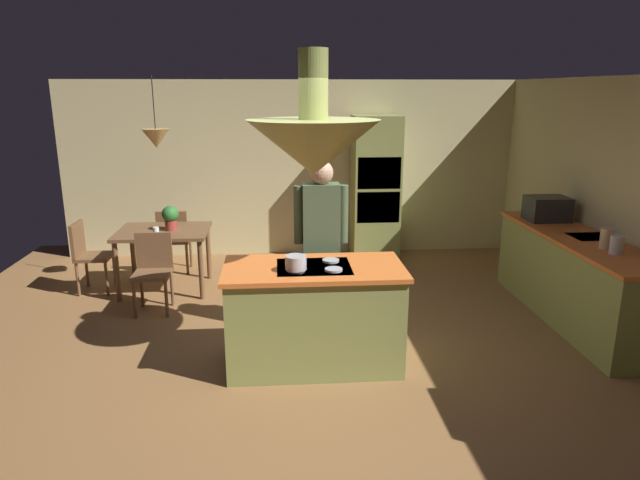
{
  "coord_description": "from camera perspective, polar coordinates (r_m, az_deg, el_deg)",
  "views": [
    {
      "loc": [
        -0.3,
        -4.8,
        2.41
      ],
      "look_at": [
        0.1,
        0.4,
        1.0
      ],
      "focal_mm": 31.31,
      "sensor_mm": 36.0,
      "label": 1
    }
  ],
  "objects": [
    {
      "name": "counter_run_right",
      "position": [
        6.54,
        24.61,
        -3.54
      ],
      "size": [
        0.73,
        2.57,
        0.93
      ],
      "color": "#8C934C",
      "rests_on": "ground"
    },
    {
      "name": "chair_at_corner",
      "position": [
        7.34,
        -22.68,
        -1.13
      ],
      "size": [
        0.4,
        0.4,
        0.87
      ],
      "rotation": [
        0.0,
        0.0,
        1.57
      ],
      "color": "brown",
      "rests_on": "ground"
    },
    {
      "name": "potted_plant_on_table",
      "position": [
        6.97,
        -15.05,
        2.33
      ],
      "size": [
        0.2,
        0.2,
        0.3
      ],
      "color": "#99382D",
      "rests_on": "dining_table"
    },
    {
      "name": "oven_tower",
      "position": [
        8.08,
        5.66,
        5.24
      ],
      "size": [
        0.66,
        0.62,
        2.06
      ],
      "color": "#8C934C",
      "rests_on": "ground"
    },
    {
      "name": "wall_back",
      "position": [
        8.33,
        -2.32,
        7.28
      ],
      "size": [
        6.8,
        0.1,
        2.55
      ],
      "primitive_type": "cube",
      "color": "beige",
      "rests_on": "ground"
    },
    {
      "name": "microwave_on_counter",
      "position": [
        7.04,
        22.2,
        2.99
      ],
      "size": [
        0.46,
        0.36,
        0.28
      ],
      "primitive_type": "cube",
      "color": "#232326",
      "rests_on": "counter_run_right"
    },
    {
      "name": "ground",
      "position": [
        5.38,
        -0.75,
        -11.49
      ],
      "size": [
        8.16,
        8.16,
        0.0
      ],
      "primitive_type": "plane",
      "color": "olive"
    },
    {
      "name": "wall_right",
      "position": [
        6.4,
        29.44,
        2.95
      ],
      "size": [
        0.1,
        7.2,
        2.55
      ],
      "primitive_type": "cube",
      "color": "beige",
      "rests_on": "ground"
    },
    {
      "name": "chair_by_back_wall",
      "position": [
        7.73,
        -14.7,
        0.34
      ],
      "size": [
        0.4,
        0.4,
        0.87
      ],
      "rotation": [
        0.0,
        0.0,
        3.14
      ],
      "color": "brown",
      "rests_on": "ground"
    },
    {
      "name": "dining_table",
      "position": [
        7.06,
        -15.69,
        0.19
      ],
      "size": [
        1.09,
        0.88,
        0.76
      ],
      "color": "brown",
      "rests_on": "ground"
    },
    {
      "name": "chair_facing_island",
      "position": [
        6.49,
        -16.68,
        -2.62
      ],
      "size": [
        0.4,
        0.4,
        0.87
      ],
      "color": "brown",
      "rests_on": "ground"
    },
    {
      "name": "kitchen_island",
      "position": [
        5.0,
        -0.62,
        -7.73
      ],
      "size": [
        1.57,
        0.81,
        0.95
      ],
      "color": "#8C934C",
      "rests_on": "ground"
    },
    {
      "name": "range_hood",
      "position": [
        4.63,
        -0.67,
        9.78
      ],
      "size": [
        1.1,
        1.1,
        1.0
      ],
      "color": "#8C934C"
    },
    {
      "name": "pendant_light_over_table",
      "position": [
        6.87,
        -16.41,
        9.94
      ],
      "size": [
        0.32,
        0.32,
        0.82
      ],
      "color": "#E0B266"
    },
    {
      "name": "cooking_pot_on_cooktop",
      "position": [
        4.69,
        -2.48,
        -2.32
      ],
      "size": [
        0.18,
        0.18,
        0.12
      ],
      "primitive_type": "cylinder",
      "color": "#B2B2B7",
      "rests_on": "kitchen_island"
    },
    {
      "name": "person_at_island",
      "position": [
        5.47,
        0.11,
        0.4
      ],
      "size": [
        0.53,
        0.24,
        1.76
      ],
      "color": "tan",
      "rests_on": "ground"
    },
    {
      "name": "cup_on_table",
      "position": [
        6.83,
        -16.42,
        0.9
      ],
      "size": [
        0.07,
        0.07,
        0.09
      ],
      "primitive_type": "cylinder",
      "color": "white",
      "rests_on": "dining_table"
    },
    {
      "name": "canister_flour",
      "position": [
        5.88,
        28.07,
        -0.44
      ],
      "size": [
        0.12,
        0.12,
        0.17
      ],
      "primitive_type": "cylinder",
      "color": "silver",
      "rests_on": "counter_run_right"
    },
    {
      "name": "canister_sugar",
      "position": [
        6.02,
        27.2,
        0.13
      ],
      "size": [
        0.11,
        0.11,
        0.2
      ],
      "primitive_type": "cylinder",
      "color": "#E0B78C",
      "rests_on": "counter_run_right"
    }
  ]
}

